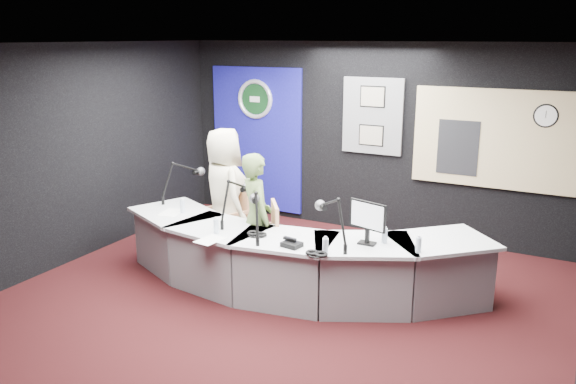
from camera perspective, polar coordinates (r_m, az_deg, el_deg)
The scene contains 32 objects.
ground at distance 6.42m, azimuth -1.75°, elevation -11.42°, with size 6.00×6.00×0.00m, color black.
ceiling at distance 5.74m, azimuth -1.98°, elevation 14.42°, with size 6.00×6.00×0.02m, color silver.
wall_back at distance 8.61m, azimuth 8.00°, elevation 5.18°, with size 6.00×0.02×2.80m, color black.
wall_front at distance 3.76m, azimuth -25.17°, elevation -9.48°, with size 6.00×0.02×2.80m, color black.
wall_left at distance 7.82m, azimuth -21.45°, elevation 3.25°, with size 0.02×6.00×2.80m, color black.
broadcast_desk at distance 6.73m, azimuth 0.15°, elevation -6.62°, with size 4.50×1.90×0.75m, color silver, non-canonical shape.
backdrop_panel at distance 9.41m, azimuth -3.09°, elevation 5.22°, with size 1.60×0.05×2.30m, color navy.
agency_seal at distance 9.28m, azimuth -3.28°, elevation 9.14°, with size 0.63×0.63×0.07m, color silver.
seal_center at distance 9.29m, azimuth -3.26°, elevation 9.14°, with size 0.48×0.48×0.01m, color #0E3415.
pinboard at distance 8.51m, azimuth 8.34°, elevation 7.44°, with size 0.90×0.04×1.10m, color slate.
framed_photo_upper at distance 8.45m, azimuth 8.34°, elevation 9.29°, with size 0.34×0.02×0.27m, color gray.
framed_photo_lower at distance 8.53m, azimuth 8.20°, elevation 5.55°, with size 0.34×0.02×0.27m, color gray.
booth_window_frame at distance 8.15m, azimuth 19.66°, elevation 4.95°, with size 2.12×0.06×1.32m, color tan.
booth_glow at distance 8.14m, azimuth 19.65°, elevation 4.94°, with size 2.00×0.02×1.20m, color beige.
equipment_rack at distance 8.22m, azimuth 16.43°, elevation 4.23°, with size 0.55×0.02×0.75m, color black.
wall_clock at distance 8.01m, azimuth 24.11°, elevation 6.89°, with size 0.28×0.28×0.01m, color white.
armchair_left at distance 7.78m, azimuth -6.20°, elevation -3.22°, with size 0.48×0.48×0.86m, color tan, non-canonical shape.
armchair_right at distance 6.95m, azimuth -3.10°, elevation -5.23°, with size 0.51×0.51×0.91m, color tan, non-canonical shape.
draped_jacket at distance 7.97m, azimuth -6.17°, elevation -1.34°, with size 0.50×0.10×0.70m, color #6C695B.
person_man at distance 7.65m, azimuth -6.30°, elevation -0.13°, with size 0.85×0.55×1.73m, color beige.
person_woman at distance 6.84m, azimuth -3.14°, elevation -2.62°, with size 0.57×0.38×1.57m, color #59703A.
computer_monitor at distance 6.07m, azimuth 7.91°, elevation -2.28°, with size 0.49×0.03×0.33m, color black.
desk_phone at distance 6.03m, azimuth 0.38°, elevation -5.20°, with size 0.20×0.16×0.05m, color black.
headphones_near at distance 5.81m, azimuth 2.84°, elevation -6.10°, with size 0.20×0.20×0.03m, color black.
headphones_far at distance 6.37m, azimuth -3.10°, elevation -4.17°, with size 0.22×0.22×0.04m, color black.
paper_stack at distance 7.32m, azimuth -11.47°, elevation -1.99°, with size 0.23×0.33×0.00m, color white.
notepad at distance 6.28m, azimuth -7.73°, elevation -4.72°, with size 0.22×0.31×0.00m, color white.
boom_mic_a at distance 7.78m, azimuth -10.44°, elevation 1.36°, with size 0.31×0.71×0.60m, color black, non-canonical shape.
boom_mic_b at distance 6.78m, azimuth -5.30°, elevation -0.50°, with size 0.17×0.74×0.60m, color black, non-canonical shape.
boom_mic_c at distance 6.27m, azimuth -3.20°, elevation -1.76°, with size 0.46×0.64×0.60m, color black, non-canonical shape.
boom_mic_d at distance 6.04m, azimuth 4.41°, elevation -2.46°, with size 0.59×0.53×0.60m, color black, non-canonical shape.
water_bottles at distance 6.36m, azimuth -0.70°, elevation -3.49°, with size 3.03×0.64×0.18m, color silver, non-canonical shape.
Camera 1 is at (2.82, -5.00, 2.88)m, focal length 36.00 mm.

